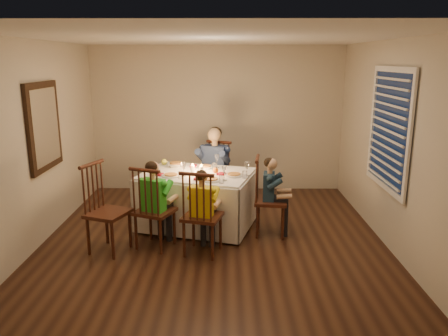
{
  "coord_description": "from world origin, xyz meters",
  "views": [
    {
      "loc": [
        0.18,
        -5.35,
        2.35
      ],
      "look_at": [
        0.14,
        0.15,
        0.98
      ],
      "focal_mm": 35.0,
      "sensor_mm": 36.0,
      "label": 1
    }
  ],
  "objects_px": {
    "chair_near_left": "(156,246)",
    "chair_end": "(270,234)",
    "child_green": "(156,246)",
    "chair_near_right": "(203,253)",
    "serving_bowl": "(176,165)",
    "child_teal": "(270,234)",
    "chair_adult": "(215,208)",
    "child_yellow": "(203,253)",
    "dining_table": "(197,188)",
    "adult": "(215,208)",
    "chair_extra": "(111,251)"
  },
  "relations": [
    {
      "from": "chair_near_left",
      "to": "chair_end",
      "type": "height_order",
      "value": "same"
    },
    {
      "from": "child_green",
      "to": "chair_end",
      "type": "bearing_deg",
      "value": -141.35
    },
    {
      "from": "chair_near_right",
      "to": "serving_bowl",
      "type": "xyz_separation_m",
      "value": [
        -0.46,
        1.26,
        0.83
      ]
    },
    {
      "from": "chair_near_left",
      "to": "child_teal",
      "type": "relative_size",
      "value": 1.01
    },
    {
      "from": "chair_adult",
      "to": "child_teal",
      "type": "relative_size",
      "value": 1.01
    },
    {
      "from": "chair_adult",
      "to": "child_yellow",
      "type": "relative_size",
      "value": 1.01
    },
    {
      "from": "dining_table",
      "to": "chair_near_right",
      "type": "xyz_separation_m",
      "value": [
        0.12,
        -0.91,
        -0.57
      ]
    },
    {
      "from": "adult",
      "to": "chair_extra",
      "type": "bearing_deg",
      "value": -106.69
    },
    {
      "from": "chair_near_left",
      "to": "dining_table",
      "type": "bearing_deg",
      "value": -101.49
    },
    {
      "from": "chair_near_right",
      "to": "chair_adult",
      "type": "bearing_deg",
      "value": -78.02
    },
    {
      "from": "dining_table",
      "to": "child_green",
      "type": "xyz_separation_m",
      "value": [
        -0.49,
        -0.73,
        -0.57
      ]
    },
    {
      "from": "chair_near_right",
      "to": "child_teal",
      "type": "bearing_deg",
      "value": -129.91
    },
    {
      "from": "chair_end",
      "to": "child_green",
      "type": "distance_m",
      "value": 1.57
    },
    {
      "from": "chair_near_left",
      "to": "chair_end",
      "type": "distance_m",
      "value": 1.57
    },
    {
      "from": "adult",
      "to": "child_teal",
      "type": "distance_m",
      "value": 1.32
    },
    {
      "from": "chair_near_right",
      "to": "child_green",
      "type": "distance_m",
      "value": 0.64
    },
    {
      "from": "chair_end",
      "to": "child_yellow",
      "type": "height_order",
      "value": "chair_end"
    },
    {
      "from": "chair_adult",
      "to": "chair_extra",
      "type": "xyz_separation_m",
      "value": [
        -1.27,
        -1.63,
        0.0
      ]
    },
    {
      "from": "chair_near_left",
      "to": "child_teal",
      "type": "distance_m",
      "value": 1.57
    },
    {
      "from": "chair_adult",
      "to": "chair_near_left",
      "type": "relative_size",
      "value": 1.0
    },
    {
      "from": "dining_table",
      "to": "chair_near_left",
      "type": "bearing_deg",
      "value": -108.35
    },
    {
      "from": "adult",
      "to": "serving_bowl",
      "type": "distance_m",
      "value": 1.08
    },
    {
      "from": "chair_end",
      "to": "adult",
      "type": "height_order",
      "value": "adult"
    },
    {
      "from": "chair_extra",
      "to": "chair_near_left",
      "type": "bearing_deg",
      "value": -55.61
    },
    {
      "from": "chair_near_right",
      "to": "adult",
      "type": "height_order",
      "value": "adult"
    },
    {
      "from": "dining_table",
      "to": "chair_near_left",
      "type": "height_order",
      "value": "dining_table"
    },
    {
      "from": "dining_table",
      "to": "adult",
      "type": "xyz_separation_m",
      "value": [
        0.22,
        0.77,
        -0.57
      ]
    },
    {
      "from": "chair_adult",
      "to": "child_teal",
      "type": "distance_m",
      "value": 1.32
    },
    {
      "from": "adult",
      "to": "child_teal",
      "type": "xyz_separation_m",
      "value": [
        0.8,
        -1.06,
        0.0
      ]
    },
    {
      "from": "child_green",
      "to": "chair_adult",
      "type": "bearing_deg",
      "value": -93.03
    },
    {
      "from": "adult",
      "to": "serving_bowl",
      "type": "xyz_separation_m",
      "value": [
        -0.56,
        -0.41,
        0.83
      ]
    },
    {
      "from": "chair_end",
      "to": "chair_near_right",
      "type": "bearing_deg",
      "value": 131.15
    },
    {
      "from": "chair_near_left",
      "to": "chair_near_right",
      "type": "xyz_separation_m",
      "value": [
        0.62,
        -0.19,
        0.0
      ]
    },
    {
      "from": "chair_near_left",
      "to": "chair_end",
      "type": "relative_size",
      "value": 1.0
    },
    {
      "from": "child_yellow",
      "to": "serving_bowl",
      "type": "xyz_separation_m",
      "value": [
        -0.46,
        1.26,
        0.83
      ]
    },
    {
      "from": "chair_near_right",
      "to": "adult",
      "type": "relative_size",
      "value": 0.82
    },
    {
      "from": "chair_near_right",
      "to": "child_green",
      "type": "xyz_separation_m",
      "value": [
        -0.62,
        0.19,
        0.0
      ]
    },
    {
      "from": "chair_adult",
      "to": "chair_near_right",
      "type": "xyz_separation_m",
      "value": [
        -0.1,
        -1.68,
        0.0
      ]
    },
    {
      "from": "chair_extra",
      "to": "serving_bowl",
      "type": "xyz_separation_m",
      "value": [
        0.71,
        1.21,
        0.83
      ]
    },
    {
      "from": "dining_table",
      "to": "chair_adult",
      "type": "distance_m",
      "value": 0.98
    },
    {
      "from": "dining_table",
      "to": "chair_extra",
      "type": "height_order",
      "value": "dining_table"
    },
    {
      "from": "chair_adult",
      "to": "chair_end",
      "type": "height_order",
      "value": "same"
    },
    {
      "from": "chair_near_right",
      "to": "child_yellow",
      "type": "xyz_separation_m",
      "value": [
        0.0,
        0.0,
        0.0
      ]
    },
    {
      "from": "chair_adult",
      "to": "chair_end",
      "type": "distance_m",
      "value": 1.32
    },
    {
      "from": "chair_adult",
      "to": "serving_bowl",
      "type": "distance_m",
      "value": 1.08
    },
    {
      "from": "child_yellow",
      "to": "chair_near_right",
      "type": "bearing_deg",
      "value": -0.0
    },
    {
      "from": "chair_near_right",
      "to": "chair_end",
      "type": "distance_m",
      "value": 1.09
    },
    {
      "from": "adult",
      "to": "child_teal",
      "type": "relative_size",
      "value": 1.23
    },
    {
      "from": "chair_adult",
      "to": "chair_end",
      "type": "bearing_deg",
      "value": -31.64
    },
    {
      "from": "chair_end",
      "to": "chair_extra",
      "type": "distance_m",
      "value": 2.14
    }
  ]
}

